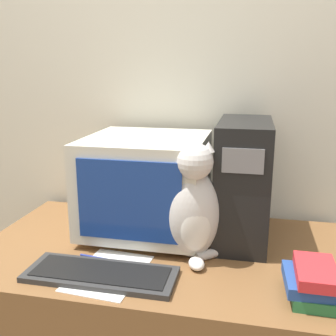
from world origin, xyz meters
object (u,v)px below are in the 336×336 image
at_px(cat, 193,208).
at_px(book_stack, 314,282).
at_px(computer_tower, 243,181).
at_px(pen, 98,258).
at_px(crt_monitor, 147,184).
at_px(keyboard, 101,274).

xyz_separation_m(cat, book_stack, (0.38, -0.18, -0.13)).
height_order(computer_tower, book_stack, computer_tower).
bearing_deg(cat, computer_tower, 34.36).
bearing_deg(cat, pen, 177.03).
relative_size(computer_tower, book_stack, 2.36).
distance_m(computer_tower, pen, 0.61).
bearing_deg(book_stack, cat, 154.93).
bearing_deg(crt_monitor, keyboard, -97.40).
distance_m(crt_monitor, book_stack, 0.71).
bearing_deg(keyboard, crt_monitor, 82.60).
distance_m(cat, pen, 0.38).
bearing_deg(keyboard, cat, 36.87).
xyz_separation_m(crt_monitor, computer_tower, (0.37, 0.03, 0.03)).
relative_size(computer_tower, cat, 1.10).
bearing_deg(pen, keyboard, -64.45).
relative_size(crt_monitor, pen, 3.28).
relative_size(crt_monitor, book_stack, 2.41).
relative_size(book_stack, pen, 1.36).
xyz_separation_m(book_stack, pen, (-0.70, 0.09, -0.05)).
bearing_deg(cat, keyboard, -161.68).
bearing_deg(crt_monitor, computer_tower, 4.11).
bearing_deg(book_stack, crt_monitor, 148.78).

